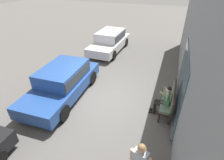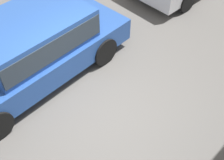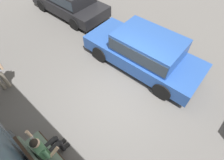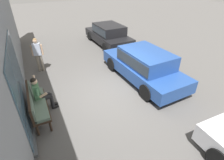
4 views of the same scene
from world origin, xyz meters
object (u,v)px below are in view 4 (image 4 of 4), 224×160
at_px(bench, 35,103).
at_px(parked_car_mid, 144,64).
at_px(person_on_phone, 40,93).
at_px(pedestrian_standing, 38,52).
at_px(parked_car_far, 108,34).

height_order(bench, parked_car_mid, parked_car_mid).
bearing_deg(bench, person_on_phone, -34.49).
relative_size(person_on_phone, pedestrian_standing, 0.80).
bearing_deg(pedestrian_standing, bench, 171.48).
bearing_deg(bench, pedestrian_standing, -8.52).
height_order(bench, parked_car_far, parked_car_far).
bearing_deg(parked_car_mid, person_on_phone, 92.48).
bearing_deg(person_on_phone, parked_car_far, -43.92).
bearing_deg(person_on_phone, parked_car_mid, -87.52).
relative_size(bench, parked_car_mid, 0.41).
bearing_deg(person_on_phone, pedestrian_standing, -5.45).
bearing_deg(parked_car_far, pedestrian_standing, 113.64).
distance_m(person_on_phone, parked_car_far, 7.46).
relative_size(person_on_phone, parked_car_mid, 0.30).
distance_m(bench, parked_car_far, 7.85).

